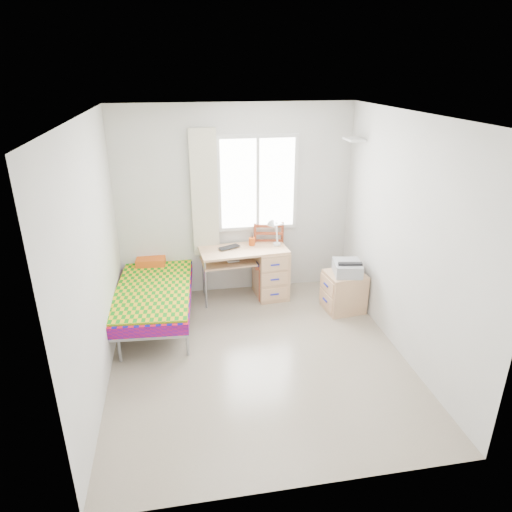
# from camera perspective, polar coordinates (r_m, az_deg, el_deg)

# --- Properties ---
(floor) EXTENTS (3.50, 3.50, 0.00)m
(floor) POSITION_cam_1_polar(r_m,az_deg,el_deg) (5.23, 0.28, -12.46)
(floor) COLOR #BCAD93
(floor) RESTS_ON ground
(ceiling) EXTENTS (3.50, 3.50, 0.00)m
(ceiling) POSITION_cam_1_polar(r_m,az_deg,el_deg) (4.30, 0.34, 17.19)
(ceiling) COLOR white
(ceiling) RESTS_ON wall_back
(wall_back) EXTENTS (3.20, 0.00, 3.20)m
(wall_back) POSITION_cam_1_polar(r_m,az_deg,el_deg) (6.25, -2.56, 6.73)
(wall_back) COLOR silver
(wall_back) RESTS_ON ground
(wall_left) EXTENTS (0.00, 3.50, 3.50)m
(wall_left) POSITION_cam_1_polar(r_m,az_deg,el_deg) (4.62, -19.60, -0.43)
(wall_left) COLOR silver
(wall_left) RESTS_ON ground
(wall_right) EXTENTS (0.00, 3.50, 3.50)m
(wall_right) POSITION_cam_1_polar(r_m,az_deg,el_deg) (5.13, 18.21, 1.99)
(wall_right) COLOR silver
(wall_right) RESTS_ON ground
(window) EXTENTS (1.10, 0.04, 1.30)m
(window) POSITION_cam_1_polar(r_m,az_deg,el_deg) (6.21, 0.20, 9.03)
(window) COLOR white
(window) RESTS_ON wall_back
(curtain) EXTENTS (0.35, 0.05, 1.70)m
(curtain) POSITION_cam_1_polar(r_m,az_deg,el_deg) (6.11, -6.45, 7.69)
(curtain) COLOR #F5EECB
(curtain) RESTS_ON wall_back
(floating_shelf) EXTENTS (0.20, 0.32, 0.03)m
(floating_shelf) POSITION_cam_1_polar(r_m,az_deg,el_deg) (6.11, 12.17, 14.06)
(floating_shelf) COLOR white
(floating_shelf) RESTS_ON wall_right
(bed) EXTENTS (1.04, 2.02, 0.85)m
(bed) POSITION_cam_1_polar(r_m,az_deg,el_deg) (5.94, -12.60, -3.89)
(bed) COLOR #92959A
(bed) RESTS_ON floor
(desk) EXTENTS (1.21, 0.63, 0.73)m
(desk) POSITION_cam_1_polar(r_m,az_deg,el_deg) (6.33, 1.22, -1.73)
(desk) COLOR tan
(desk) RESTS_ON floor
(chair) EXTENTS (0.51, 0.51, 1.01)m
(chair) POSITION_cam_1_polar(r_m,az_deg,el_deg) (6.35, 1.90, -0.01)
(chair) COLOR maroon
(chair) RESTS_ON floor
(cabinet) EXTENTS (0.53, 0.48, 0.53)m
(cabinet) POSITION_cam_1_polar(r_m,az_deg,el_deg) (6.14, 10.91, -4.39)
(cabinet) COLOR tan
(cabinet) RESTS_ON floor
(printer) EXTENTS (0.40, 0.44, 0.17)m
(printer) POSITION_cam_1_polar(r_m,az_deg,el_deg) (5.98, 11.34, -1.44)
(printer) COLOR #A3A6AA
(printer) RESTS_ON cabinet
(laptop) EXTENTS (0.35, 0.30, 0.02)m
(laptop) POSITION_cam_1_polar(r_m,az_deg,el_deg) (6.14, -3.17, 0.93)
(laptop) COLOR black
(laptop) RESTS_ON desk
(pen_cup) EXTENTS (0.11, 0.11, 0.11)m
(pen_cup) POSITION_cam_1_polar(r_m,az_deg,el_deg) (6.27, -0.52, 1.82)
(pen_cup) COLOR #D35417
(pen_cup) RESTS_ON desk
(task_lamp) EXTENTS (0.23, 0.33, 0.42)m
(task_lamp) POSITION_cam_1_polar(r_m,az_deg,el_deg) (6.08, 2.31, 3.26)
(task_lamp) COLOR white
(task_lamp) RESTS_ON desk
(book) EXTENTS (0.19, 0.24, 0.02)m
(book) POSITION_cam_1_polar(r_m,az_deg,el_deg) (6.18, -3.78, -0.45)
(book) COLOR gray
(book) RESTS_ON desk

